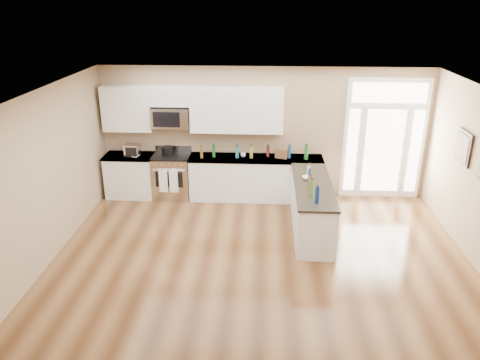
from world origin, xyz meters
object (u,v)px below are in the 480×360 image
object	(u,v)px
toaster_oven	(133,150)
peninsula_cabinet	(312,209)
kitchen_range	(172,176)
stockpot	(168,150)

from	to	relation	value
toaster_oven	peninsula_cabinet	bearing A→B (deg)	-16.03
peninsula_cabinet	toaster_oven	xyz separation A→B (m)	(-3.71, 1.39, 0.64)
kitchen_range	toaster_oven	world-z (taller)	toaster_oven
kitchen_range	stockpot	world-z (taller)	stockpot
peninsula_cabinet	kitchen_range	bearing A→B (deg)	153.45
stockpot	toaster_oven	world-z (taller)	toaster_oven
peninsula_cabinet	stockpot	bearing A→B (deg)	153.39
kitchen_range	toaster_oven	size ratio (longest dim) A/B	3.50
kitchen_range	stockpot	bearing A→B (deg)	151.19
kitchen_range	peninsula_cabinet	bearing A→B (deg)	-26.55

